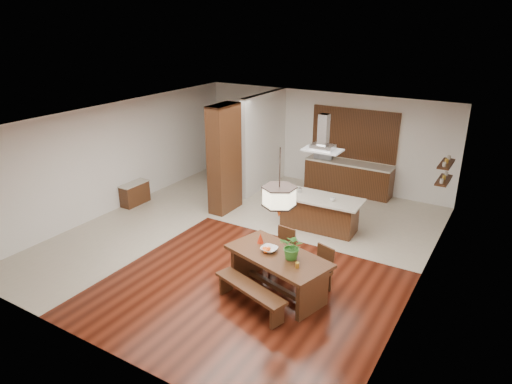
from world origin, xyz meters
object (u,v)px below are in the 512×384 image
Objects in this scene: dining_chair_left at (281,251)px; foliage_plant at (293,247)px; fruit_bowl at (269,249)px; island_cup at (333,199)px; microwave at (324,153)px; dining_table at (278,265)px; pendant_lantern at (280,183)px; kitchen_island at (319,213)px; hallway_console at (135,194)px; dining_chair_right at (319,270)px; range_hood at (324,133)px; dining_bench at (250,297)px.

foliage_plant reaches higher than dining_chair_left.
fruit_bowl is 2.52× the size of island_cup.
foliage_plant is 6.11m from microwave.
island_cup reaches higher than dining_table.
pendant_lantern is at bearing 0.00° from dining_table.
island_cup reaches higher than dining_chair_left.
microwave is at bearing 105.20° from pendant_lantern.
microwave is at bearing 109.69° from kitchen_island.
hallway_console is 5.69m from fruit_bowl.
kitchen_island is at bearing 131.01° from dining_chair_right.
kitchen_island is (-0.16, 2.29, -0.03)m from dining_chair_left.
dining_chair_right reaches higher than hallway_console.
range_hood reaches higher than island_cup.
hallway_console is at bearing 161.82° from dining_table.
microwave is (-1.26, 5.09, 0.63)m from dining_chair_left.
dining_chair_right is 2.79m from kitchen_island.
kitchen_island is 2.37× the size of range_hood.
island_cup is at bearing 91.81° from dining_chair_left.
dining_table is 3.57m from range_hood.
island_cup is at bearing 91.97° from dining_table.
dining_table is 17.62× the size of island_cup.
foliage_plant is at bearing -17.36° from hallway_console.
dining_chair_left is at bearing -178.03° from dining_chair_right.
foliage_plant reaches higher than dining_chair_right.
fruit_bowl is 3.02m from kitchen_island.
kitchen_island is (-0.47, 3.01, -1.80)m from pendant_lantern.
kitchen_island is at bearing 104.31° from foliage_plant.
dining_chair_right is 5.83m from microwave.
dining_table is at bearing 178.80° from foliage_plant.
kitchen_island is 3.08m from microwave.
pendant_lantern is (0.19, 0.69, 2.02)m from dining_bench.
island_cup reaches higher than fruit_bowl.
microwave reaches higher than kitchen_island.
foliage_plant is at bearing -77.62° from kitchen_island.
microwave is at bearing 103.33° from fruit_bowl.
fruit_bowl is (0.11, -0.69, 0.39)m from dining_chair_left.
dining_chair_left reaches higher than dining_chair_right.
dining_bench is at bearing -105.55° from pendant_lantern.
fruit_bowl is 0.35× the size of range_hood.
dining_chair_left is at bearing 98.76° from fruit_bowl.
microwave is (4.00, 3.98, 0.79)m from hallway_console.
microwave reaches higher than dining_table.
pendant_lantern is at bearing 178.80° from foliage_plant.
range_hood is at bearing 95.00° from fruit_bowl.
dining_bench is at bearing -25.11° from hallway_console.
range_hood reaches higher than hallway_console.
range_hood is 7.27× the size of island_cup.
island_cup is (0.11, 2.88, 0.05)m from fruit_bowl.
range_hood reaches higher than microwave.
fruit_bowl reaches higher than dining_table.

